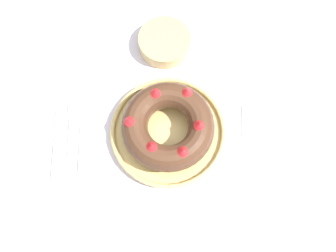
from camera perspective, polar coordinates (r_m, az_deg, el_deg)
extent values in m
plane|color=#4C4742|center=(1.60, -1.03, -8.61)|extent=(8.00, 8.00, 0.00)
cube|color=silver|center=(0.86, -1.90, -0.96)|extent=(1.47, 1.13, 0.03)
cylinder|color=brown|center=(1.58, -27.10, 12.09)|extent=(0.06, 0.06, 0.74)
cylinder|color=brown|center=(1.56, 24.34, 13.24)|extent=(0.06, 0.06, 0.74)
cylinder|color=tan|center=(0.84, 0.00, -1.06)|extent=(0.28, 0.28, 0.01)
torus|color=tan|center=(0.83, 0.00, -0.79)|extent=(0.29, 0.29, 0.01)
torus|color=#4C2D1E|center=(0.79, 0.00, 0.00)|extent=(0.23, 0.23, 0.06)
cone|color=red|center=(0.75, 5.49, 0.26)|extent=(0.04, 0.04, 0.02)
cone|color=red|center=(0.78, 3.35, 6.06)|extent=(0.03, 0.03, 0.02)
cone|color=red|center=(0.78, -2.49, 5.93)|extent=(0.04, 0.04, 0.02)
cone|color=red|center=(0.76, -6.77, 0.95)|extent=(0.04, 0.04, 0.02)
cone|color=red|center=(0.74, -2.91, -3.53)|extent=(0.04, 0.04, 0.02)
cone|color=red|center=(0.74, 2.63, -4.38)|extent=(0.03, 0.03, 0.02)
cube|color=white|center=(0.87, -16.63, -3.46)|extent=(0.01, 0.14, 0.01)
cube|color=silver|center=(0.90, -16.22, 2.66)|extent=(0.02, 0.06, 0.01)
cube|color=white|center=(0.87, -18.90, -5.53)|extent=(0.02, 0.10, 0.01)
cube|color=silver|center=(0.90, -18.37, 1.28)|extent=(0.02, 0.12, 0.00)
cube|color=white|center=(0.85, -14.71, -5.83)|extent=(0.02, 0.08, 0.01)
cube|color=silver|center=(0.88, -14.37, 0.13)|extent=(0.02, 0.10, 0.00)
cylinder|color=tan|center=(0.93, -0.55, 14.33)|extent=(0.14, 0.14, 0.04)
cube|color=white|center=(0.89, 16.61, 0.66)|extent=(0.13, 0.10, 0.00)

